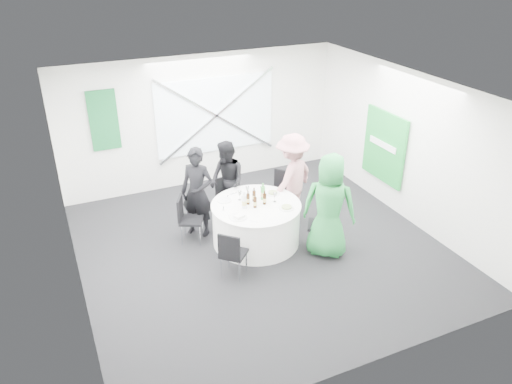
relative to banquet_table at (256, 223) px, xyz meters
name	(u,v)px	position (x,y,z in m)	size (l,w,h in m)	color
floor	(261,247)	(0.00, -0.20, -0.38)	(6.00, 6.00, 0.00)	black
ceiling	(261,91)	(0.00, -0.20, 2.42)	(6.00, 6.00, 0.00)	white
wall_back	(202,121)	(0.00, 2.80, 1.02)	(6.00, 6.00, 0.00)	white
wall_front	(371,276)	(0.00, -3.20, 1.02)	(6.00, 6.00, 0.00)	white
wall_left	(68,212)	(-3.00, -0.20, 1.02)	(6.00, 6.00, 0.00)	white
wall_right	(408,147)	(3.00, -0.20, 1.02)	(6.00, 6.00, 0.00)	white
window_panel	(216,115)	(0.30, 2.76, 1.12)	(2.60, 0.03, 1.60)	white
window_brace_a	(216,115)	(0.30, 2.72, 1.12)	(0.05, 0.05, 3.16)	silver
window_brace_b	(216,115)	(0.30, 2.72, 1.12)	(0.05, 0.05, 3.16)	silver
green_banner	(104,120)	(-2.00, 2.75, 1.32)	(0.55, 0.04, 1.20)	#136029
green_sign	(384,147)	(2.94, 0.40, 0.82)	(0.05, 1.20, 1.40)	green
banquet_table	(256,223)	(0.00, 0.00, 0.00)	(1.56, 1.56, 0.76)	white
chair_back	(227,195)	(-0.15, 1.02, 0.11)	(0.43, 0.44, 0.84)	black
chair_back_left	(187,216)	(-1.09, 0.55, 0.12)	(0.53, 0.53, 0.86)	black
chair_back_right	(281,190)	(0.86, 0.73, 0.15)	(0.58, 0.58, 0.90)	black
chair_front_right	(325,221)	(1.01, -0.64, 0.14)	(0.56, 0.56, 0.90)	black
chair_front_left	(232,252)	(-0.78, -0.80, 0.11)	(0.54, 0.54, 0.84)	black
person_man_back_left	(197,192)	(-0.82, 0.72, 0.45)	(0.61, 0.40, 1.66)	black
person_man_back	(227,181)	(-0.13, 1.04, 0.39)	(0.75, 0.41, 1.55)	black
person_woman_pink	(292,178)	(0.96, 0.51, 0.48)	(1.11, 0.52, 1.72)	#C88187
person_woman_green	(329,206)	(0.96, -0.80, 0.53)	(0.89, 0.58, 1.82)	#268E40
plate_back	(244,191)	(0.01, 0.56, 0.39)	(0.27, 0.27, 0.01)	white
plate_back_left	(224,200)	(-0.45, 0.35, 0.39)	(0.25, 0.25, 0.01)	white
plate_back_right	(273,193)	(0.44, 0.24, 0.40)	(0.25, 0.25, 0.04)	white
plate_front_right	(287,207)	(0.42, -0.34, 0.40)	(0.26, 0.26, 0.04)	white
plate_front_left	(238,217)	(-0.46, -0.29, 0.39)	(0.30, 0.30, 0.01)	white
napkin	(239,216)	(-0.44, -0.33, 0.42)	(0.16, 0.11, 0.05)	white
beer_bottle_a	(248,199)	(-0.12, 0.07, 0.47)	(0.06, 0.06, 0.25)	#361C09
beer_bottle_b	(254,196)	(0.02, 0.13, 0.48)	(0.06, 0.06, 0.25)	#361C09
beer_bottle_c	(265,199)	(0.14, -0.05, 0.48)	(0.06, 0.06, 0.25)	#361C09
beer_bottle_d	(255,202)	(-0.06, -0.09, 0.47)	(0.06, 0.06, 0.25)	#361C09
green_water_bottle	(263,193)	(0.19, 0.13, 0.50)	(0.08, 0.08, 0.30)	green
clear_water_bottle	(244,202)	(-0.23, -0.03, 0.50)	(0.08, 0.08, 0.30)	silver
wine_glass_a	(275,195)	(0.34, -0.04, 0.50)	(0.07, 0.07, 0.17)	white
wine_glass_b	(262,189)	(0.24, 0.28, 0.50)	(0.07, 0.07, 0.17)	white
wine_glass_c	(247,189)	(0.00, 0.38, 0.50)	(0.07, 0.07, 0.17)	white
wine_glass_d	(240,193)	(-0.19, 0.27, 0.50)	(0.07, 0.07, 0.17)	white
fork_a	(254,189)	(0.20, 0.54, 0.38)	(0.01, 0.15, 0.01)	silver
knife_a	(233,193)	(-0.20, 0.54, 0.38)	(0.01, 0.15, 0.01)	silver
fork_b	(232,216)	(-0.53, -0.23, 0.38)	(0.01, 0.15, 0.01)	silver
knife_b	(253,221)	(-0.28, -0.50, 0.38)	(0.01, 0.15, 0.01)	silver
fork_c	(227,197)	(-0.36, 0.45, 0.38)	(0.01, 0.15, 0.01)	silver
knife_c	(223,209)	(-0.57, 0.08, 0.38)	(0.01, 0.15, 0.01)	silver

